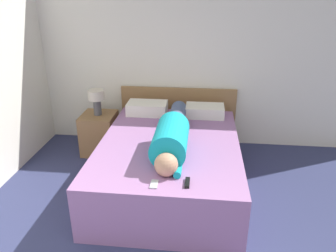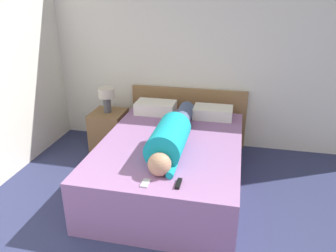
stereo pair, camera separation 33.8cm
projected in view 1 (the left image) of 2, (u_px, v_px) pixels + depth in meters
name	position (u px, v px, depth m)	size (l,w,h in m)	color
wall_back	(195.00, 54.00, 4.48)	(5.52, 0.06, 2.60)	silver
bed	(169.00, 164.00, 3.73)	(1.53, 2.08, 0.57)	#936699
headboard	(178.00, 115.00, 4.78)	(1.65, 0.04, 0.83)	olive
nightstand	(100.00, 133.00, 4.54)	(0.45, 0.47, 0.56)	brown
table_lamp	(97.00, 98.00, 4.34)	(0.22, 0.22, 0.34)	#4C4C51
person_lying	(172.00, 135.00, 3.42)	(0.35, 1.64, 0.35)	tan
pillow_near_headboard	(147.00, 108.00, 4.39)	(0.53, 0.32, 0.16)	silver
pillow_second	(205.00, 111.00, 4.32)	(0.50, 0.32, 0.14)	silver
tv_remote	(187.00, 183.00, 2.83)	(0.04, 0.15, 0.02)	black
cell_phone	(154.00, 184.00, 2.82)	(0.06, 0.13, 0.01)	#B2B7BC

